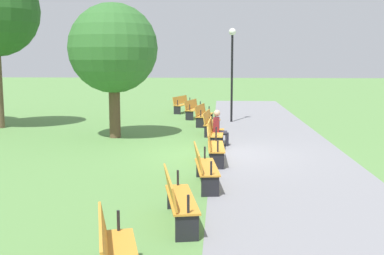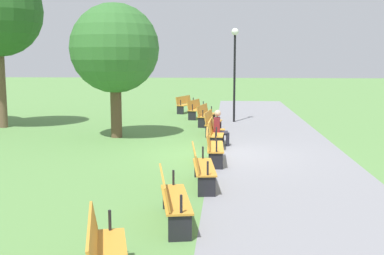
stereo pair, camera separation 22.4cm
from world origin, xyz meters
The scene contains 14 objects.
ground_plane centered at (0.00, 0.00, 0.00)m, with size 120.00×120.00×0.00m, color #5B8C47.
path_paving centered at (0.00, 1.87, 0.00)m, with size 37.22×4.09×0.01m, color gray.
bench_0 centered at (-11.16, -1.95, 0.47)m, with size 1.85×1.04×0.89m.
bench_1 centered at (-8.74, -1.21, 0.47)m, with size 1.85×0.92×0.89m.
bench_2 centered at (-6.28, -0.65, 0.47)m, with size 1.85×0.80×0.89m.
bench_3 centered at (-3.78, -0.28, 0.47)m, with size 1.83×0.67×0.89m.
bench_4 centered at (-1.26, -0.09, 0.47)m, with size 1.81×0.54×0.89m.
bench_5 centered at (1.26, -0.09, 0.47)m, with size 1.81×0.54×0.89m.
bench_6 centered at (3.78, -0.28, 0.47)m, with size 1.83×0.67×0.89m.
bench_7 centered at (6.28, -0.65, 0.47)m, with size 1.85×0.80×0.89m.
bench_8 centered at (8.74, -1.21, 0.47)m, with size 1.85×0.92×0.89m.
person_seated centered at (-1.36, 0.05, 0.64)m, with size 0.33×0.53×1.20m.
tree_0 centered at (-2.80, -3.78, 3.24)m, with size 3.23×3.23×4.88m.
lamp_post centered at (-7.50, 0.61, 2.94)m, with size 0.32×0.32×4.25m.
Camera 1 is at (14.22, 0.07, 2.86)m, focal length 44.17 mm.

